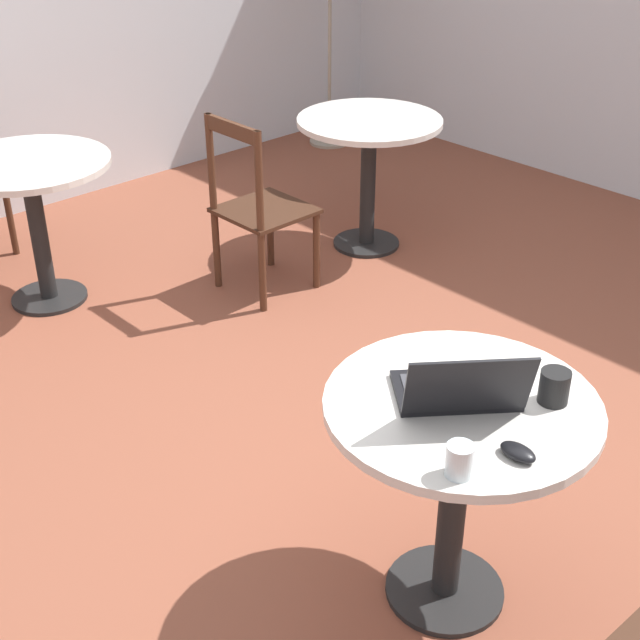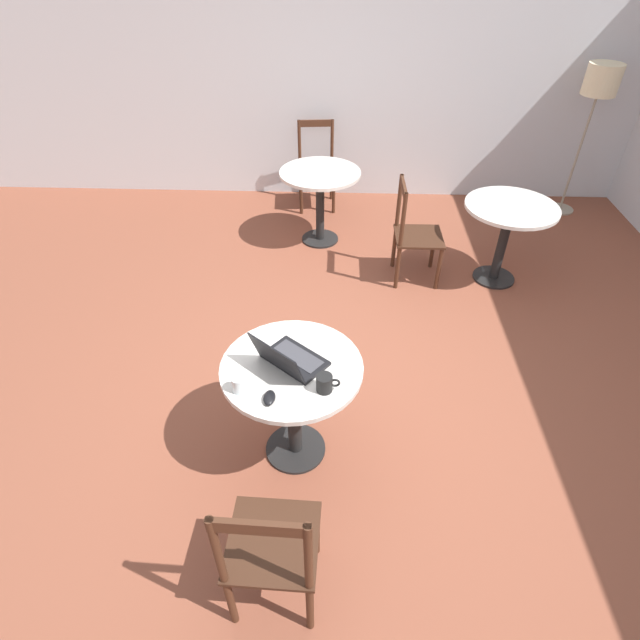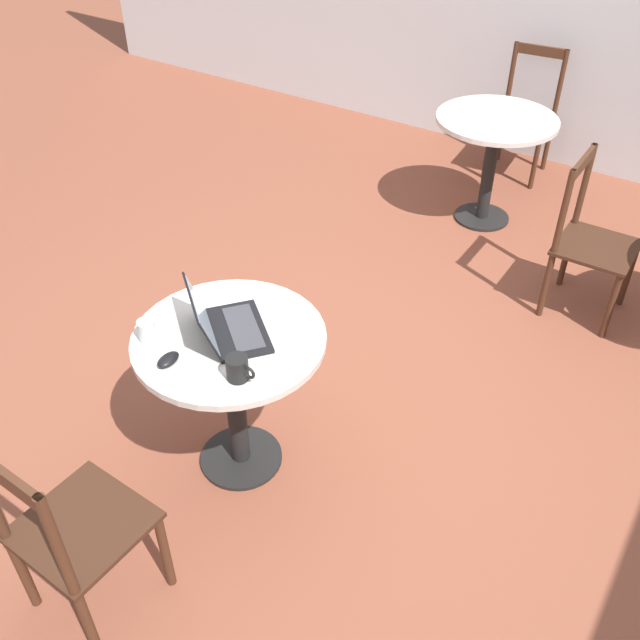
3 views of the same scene
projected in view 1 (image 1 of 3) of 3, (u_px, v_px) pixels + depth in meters
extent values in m
plane|color=brown|center=(368.00, 481.00, 3.27)|extent=(16.00, 16.00, 0.00)
cylinder|color=black|center=(444.00, 589.00, 2.80)|extent=(0.37, 0.37, 0.02)
cylinder|color=black|center=(453.00, 505.00, 2.62)|extent=(0.08, 0.08, 0.68)
cylinder|color=silver|center=(462.00, 406.00, 2.45)|extent=(0.77, 0.77, 0.03)
cylinder|color=black|center=(366.00, 243.00, 5.03)|extent=(0.37, 0.37, 0.02)
cylinder|color=black|center=(368.00, 185.00, 4.86)|extent=(0.08, 0.08, 0.68)
cylinder|color=silver|center=(370.00, 121.00, 4.68)|extent=(0.77, 0.77, 0.03)
cylinder|color=black|center=(50.00, 297.00, 4.47)|extent=(0.37, 0.37, 0.02)
cylinder|color=black|center=(39.00, 234.00, 4.30)|extent=(0.08, 0.08, 0.68)
cylinder|color=silver|center=(27.00, 164.00, 4.12)|extent=(0.77, 0.77, 0.03)
cylinder|color=#472819|center=(270.00, 229.00, 4.72)|extent=(0.04, 0.04, 0.41)
cylinder|color=#472819|center=(316.00, 251.00, 4.49)|extent=(0.04, 0.04, 0.41)
cylinder|color=#472819|center=(216.00, 249.00, 4.50)|extent=(0.04, 0.04, 0.41)
cylinder|color=#472819|center=(262.00, 273.00, 4.28)|extent=(0.04, 0.04, 0.41)
cube|color=#3C2215|center=(265.00, 210.00, 4.39)|extent=(0.41, 0.41, 0.02)
cylinder|color=#472819|center=(211.00, 162.00, 4.27)|extent=(0.04, 0.04, 0.48)
cylinder|color=#472819|center=(259.00, 182.00, 4.05)|extent=(0.04, 0.04, 0.48)
cube|color=#472819|center=(232.00, 129.00, 4.06)|extent=(0.03, 0.39, 0.07)
cylinder|color=#472819|center=(10.00, 219.00, 4.83)|extent=(0.04, 0.04, 0.41)
cylinder|color=#9E937F|center=(329.00, 142.00, 6.56)|extent=(0.29, 0.29, 0.02)
cylinder|color=#9E937F|center=(330.00, 57.00, 6.26)|extent=(0.02, 0.02, 1.23)
cube|color=black|center=(455.00, 390.00, 2.47)|extent=(0.39, 0.37, 0.02)
cube|color=#38383D|center=(454.00, 383.00, 2.48)|extent=(0.29, 0.27, 0.00)
cube|color=black|center=(469.00, 386.00, 2.30)|extent=(0.31, 0.27, 0.20)
cube|color=#9EB2C6|center=(469.00, 385.00, 2.30)|extent=(0.28, 0.24, 0.18)
ellipsoid|color=black|center=(518.00, 452.00, 2.22)|extent=(0.06, 0.10, 0.03)
cylinder|color=black|center=(554.00, 387.00, 2.42)|extent=(0.08, 0.08, 0.10)
torus|color=black|center=(566.00, 378.00, 2.45)|extent=(0.05, 0.01, 0.05)
cylinder|color=silver|center=(460.00, 460.00, 2.15)|extent=(0.07, 0.07, 0.09)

